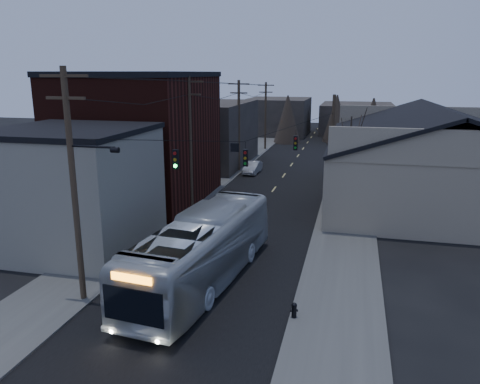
# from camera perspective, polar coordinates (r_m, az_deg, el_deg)

# --- Properties ---
(ground) EXTENTS (160.00, 160.00, 0.00)m
(ground) POSITION_cam_1_polar(r_m,az_deg,el_deg) (18.95, -9.94, -18.53)
(ground) COLOR black
(ground) RESTS_ON ground
(road_surface) EXTENTS (9.00, 110.00, 0.02)m
(road_surface) POSITION_cam_1_polar(r_m,az_deg,el_deg) (46.12, 5.00, 1.51)
(road_surface) COLOR black
(road_surface) RESTS_ON ground
(sidewalk_left) EXTENTS (4.00, 110.00, 0.12)m
(sidewalk_left) POSITION_cam_1_polar(r_m,az_deg,el_deg) (47.50, -2.77, 1.98)
(sidewalk_left) COLOR #474744
(sidewalk_left) RESTS_ON ground
(sidewalk_right) EXTENTS (4.00, 110.00, 0.12)m
(sidewalk_right) POSITION_cam_1_polar(r_m,az_deg,el_deg) (45.62, 13.10, 1.10)
(sidewalk_right) COLOR #474744
(sidewalk_right) RESTS_ON ground
(building_clapboard) EXTENTS (8.00, 8.00, 7.00)m
(building_clapboard) POSITION_cam_1_polar(r_m,az_deg,el_deg) (29.05, -19.53, 0.13)
(building_clapboard) COLOR gray
(building_clapboard) RESTS_ON ground
(building_brick) EXTENTS (10.00, 12.00, 10.00)m
(building_brick) POSITION_cam_1_polar(r_m,az_deg,el_deg) (38.67, -12.12, 6.28)
(building_brick) COLOR black
(building_brick) RESTS_ON ground
(building_left_far) EXTENTS (9.00, 14.00, 7.00)m
(building_left_far) POSITION_cam_1_polar(r_m,az_deg,el_deg) (53.44, -4.09, 7.09)
(building_left_far) COLOR #2E2A25
(building_left_far) RESTS_ON ground
(warehouse) EXTENTS (16.16, 20.60, 7.73)m
(warehouse) POSITION_cam_1_polar(r_m,az_deg,el_deg) (40.67, 22.37, 2.60)
(warehouse) COLOR gray
(warehouse) RESTS_ON ground
(building_far_left) EXTENTS (10.00, 12.00, 6.00)m
(building_far_left) POSITION_cam_1_polar(r_m,az_deg,el_deg) (80.81, 4.67, 9.18)
(building_far_left) COLOR #2E2A25
(building_far_left) RESTS_ON ground
(building_far_right) EXTENTS (12.00, 14.00, 5.00)m
(building_far_right) POSITION_cam_1_polar(r_m,az_deg,el_deg) (84.83, 14.02, 8.71)
(building_far_right) COLOR #2E2A25
(building_far_right) RESTS_ON ground
(bare_tree) EXTENTS (0.40, 0.40, 7.20)m
(bare_tree) POSITION_cam_1_polar(r_m,az_deg,el_deg) (35.10, 13.13, 3.10)
(bare_tree) COLOR black
(bare_tree) RESTS_ON ground
(utility_lines) EXTENTS (11.24, 45.28, 10.50)m
(utility_lines) POSITION_cam_1_polar(r_m,az_deg,el_deg) (40.20, -0.57, 6.82)
(utility_lines) COLOR #382B1E
(utility_lines) RESTS_ON ground
(bus) EXTENTS (4.33, 12.85, 3.51)m
(bus) POSITION_cam_1_polar(r_m,az_deg,el_deg) (23.27, -4.57, -7.04)
(bus) COLOR #ABB2B8
(bus) RESTS_ON ground
(parked_car) EXTENTS (1.45, 3.81, 1.24)m
(parked_car) POSITION_cam_1_polar(r_m,az_deg,el_deg) (48.82, 1.55, 3.01)
(parked_car) COLOR #9D9FA4
(parked_car) RESTS_ON ground
(fire_hydrant) EXTENTS (0.33, 0.23, 0.68)m
(fire_hydrant) POSITION_cam_1_polar(r_m,az_deg,el_deg) (20.55, 6.62, -14.04)
(fire_hydrant) COLOR black
(fire_hydrant) RESTS_ON sidewalk_right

